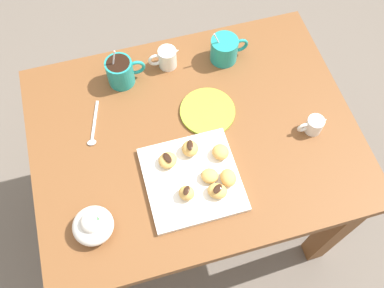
% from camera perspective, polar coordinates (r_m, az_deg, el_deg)
% --- Properties ---
extents(ground_plane, '(8.00, 8.00, 0.00)m').
position_cam_1_polar(ground_plane, '(1.96, 0.19, -8.51)').
color(ground_plane, '#665B51').
extents(dining_table, '(1.00, 0.77, 0.70)m').
position_cam_1_polar(dining_table, '(1.43, 0.26, -1.06)').
color(dining_table, brown).
rests_on(dining_table, ground_plane).
extents(pastry_plate_square, '(0.27, 0.27, 0.02)m').
position_cam_1_polar(pastry_plate_square, '(1.24, 0.02, -4.70)').
color(pastry_plate_square, silver).
rests_on(pastry_plate_square, dining_table).
extents(coffee_mug_teal_left, '(0.13, 0.09, 0.15)m').
position_cam_1_polar(coffee_mug_teal_left, '(1.40, -9.50, 9.56)').
color(coffee_mug_teal_left, teal).
rests_on(coffee_mug_teal_left, dining_table).
extents(coffee_mug_teal_right, '(0.13, 0.09, 0.13)m').
position_cam_1_polar(coffee_mug_teal_right, '(1.45, 4.40, 12.55)').
color(coffee_mug_teal_right, teal).
rests_on(coffee_mug_teal_right, dining_table).
extents(cream_pitcher_white, '(0.10, 0.06, 0.07)m').
position_cam_1_polar(cream_pitcher_white, '(1.43, -3.38, 11.47)').
color(cream_pitcher_white, silver).
rests_on(cream_pitcher_white, dining_table).
extents(ice_cream_bowl, '(0.11, 0.11, 0.08)m').
position_cam_1_polar(ice_cream_bowl, '(1.20, -13.12, -10.51)').
color(ice_cream_bowl, silver).
rests_on(ice_cream_bowl, dining_table).
extents(chocolate_sauce_pitcher, '(0.09, 0.05, 0.06)m').
position_cam_1_polar(chocolate_sauce_pitcher, '(1.35, 16.00, 2.50)').
color(chocolate_sauce_pitcher, silver).
rests_on(chocolate_sauce_pitcher, dining_table).
extents(saucer_lime_left, '(0.17, 0.17, 0.01)m').
position_cam_1_polar(saucer_lime_left, '(1.35, 2.08, 4.37)').
color(saucer_lime_left, '#9EC633').
rests_on(saucer_lime_left, dining_table).
extents(loose_spoon_near_saucer, '(0.06, 0.15, 0.01)m').
position_cam_1_polar(loose_spoon_near_saucer, '(1.36, -13.00, 1.99)').
color(loose_spoon_near_saucer, silver).
rests_on(loose_spoon_near_saucer, dining_table).
extents(beignet_0, '(0.06, 0.06, 0.04)m').
position_cam_1_polar(beignet_0, '(1.20, -0.72, -6.57)').
color(beignet_0, '#DBA351').
rests_on(beignet_0, pastry_plate_square).
extents(chocolate_drizzle_0, '(0.03, 0.03, 0.00)m').
position_cam_1_polar(chocolate_drizzle_0, '(1.18, -0.73, -6.22)').
color(chocolate_drizzle_0, black).
rests_on(chocolate_drizzle_0, beignet_0).
extents(beignet_1, '(0.07, 0.07, 0.03)m').
position_cam_1_polar(beignet_1, '(1.20, 3.40, -6.29)').
color(beignet_1, '#DBA351').
rests_on(beignet_1, pastry_plate_square).
extents(chocolate_drizzle_1, '(0.04, 0.03, 0.00)m').
position_cam_1_polar(chocolate_drizzle_1, '(1.19, 3.45, -5.99)').
color(chocolate_drizzle_1, black).
rests_on(chocolate_drizzle_1, beignet_1).
extents(beignet_2, '(0.07, 0.07, 0.03)m').
position_cam_1_polar(beignet_2, '(1.24, -3.26, -2.18)').
color(beignet_2, '#DBA351').
rests_on(beignet_2, pastry_plate_square).
extents(chocolate_drizzle_2, '(0.03, 0.04, 0.00)m').
position_cam_1_polar(chocolate_drizzle_2, '(1.23, -3.30, -1.85)').
color(chocolate_drizzle_2, black).
rests_on(chocolate_drizzle_2, beignet_2).
extents(beignet_3, '(0.07, 0.06, 0.03)m').
position_cam_1_polar(beignet_3, '(1.22, 2.58, -4.22)').
color(beignet_3, '#DBA351').
rests_on(beignet_3, pastry_plate_square).
extents(beignet_4, '(0.05, 0.06, 0.03)m').
position_cam_1_polar(beignet_4, '(1.22, 4.87, -4.50)').
color(beignet_4, '#DBA351').
rests_on(beignet_4, pastry_plate_square).
extents(beignet_5, '(0.06, 0.06, 0.03)m').
position_cam_1_polar(beignet_5, '(1.25, 3.83, -1.07)').
color(beignet_5, '#DBA351').
rests_on(beignet_5, pastry_plate_square).
extents(beignet_6, '(0.07, 0.07, 0.04)m').
position_cam_1_polar(beignet_6, '(1.25, -0.26, -0.60)').
color(beignet_6, '#DBA351').
rests_on(beignet_6, pastry_plate_square).
extents(chocolate_drizzle_6, '(0.03, 0.04, 0.00)m').
position_cam_1_polar(chocolate_drizzle_6, '(1.23, -0.26, -0.16)').
color(chocolate_drizzle_6, black).
rests_on(chocolate_drizzle_6, beignet_6).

